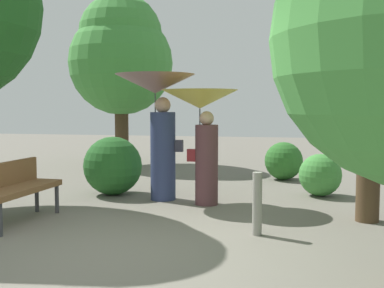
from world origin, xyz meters
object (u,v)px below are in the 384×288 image
Objects in this scene: park_bench at (14,186)px; tree_near_right at (372,34)px; person_left at (158,107)px; tree_near_left at (121,54)px; path_marker_post at (257,204)px; person_right at (202,118)px.

tree_near_right reaches higher than park_bench.
person_left is 3.55m from tree_near_right.
park_bench is at bearing 138.18° from person_left.
person_left is 2.70m from park_bench.
person_left is 5.27m from tree_near_left.
path_marker_post is (-1.45, -1.03, -2.19)m from tree_near_right.
tree_near_right is (4.77, 1.08, 2.07)m from park_bench.
person_right is 3.01m from park_bench.
person_right is at bearing -112.22° from person_left.
tree_near_right reaches higher than path_marker_post.
tree_near_right reaches higher than person_right.
path_marker_post is (1.02, -1.69, -1.02)m from person_right.
park_bench is at bearing -82.58° from tree_near_left.
park_bench is 0.39× the size of tree_near_right.
path_marker_post is at bearing -153.80° from person_right.
person_right is at bearing 121.22° from path_marker_post.
person_right is at bearing -56.59° from tree_near_left.
person_right is 0.47× the size of tree_near_right.
tree_near_left is 8.10m from path_marker_post.
tree_near_right is 5.00× the size of path_marker_post.
tree_near_left is at bearing 22.30° from person_left.
tree_near_right reaches higher than person_left.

